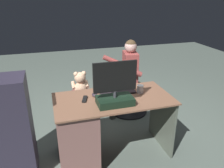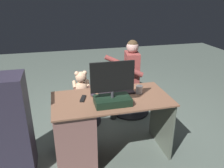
{
  "view_description": "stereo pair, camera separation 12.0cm",
  "coord_description": "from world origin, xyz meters",
  "px_view_note": "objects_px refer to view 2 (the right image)",
  "views": [
    {
      "loc": [
        0.66,
        2.61,
        1.86
      ],
      "look_at": [
        -0.12,
        -0.02,
        0.73
      ],
      "focal_mm": 36.11,
      "sensor_mm": 36.0,
      "label": 1
    },
    {
      "loc": [
        0.54,
        2.64,
        1.86
      ],
      "look_at": [
        -0.12,
        -0.02,
        0.73
      ],
      "focal_mm": 36.11,
      "sensor_mm": 36.0,
      "label": 2
    }
  ],
  "objects_px": {
    "monitor": "(112,92)",
    "tv_remote": "(83,99)",
    "office_chair_teddy": "(83,106)",
    "desk": "(82,129)",
    "keyboard": "(117,92)",
    "cup": "(139,89)",
    "person": "(127,72)",
    "visitor_chair": "(131,97)",
    "computer_mouse": "(93,94)",
    "teddy_bear": "(81,83)"
  },
  "relations": [
    {
      "from": "monitor",
      "to": "tv_remote",
      "type": "distance_m",
      "value": 0.37
    },
    {
      "from": "monitor",
      "to": "tv_remote",
      "type": "height_order",
      "value": "monitor"
    },
    {
      "from": "monitor",
      "to": "office_chair_teddy",
      "type": "height_order",
      "value": "monitor"
    },
    {
      "from": "desk",
      "to": "keyboard",
      "type": "xyz_separation_m",
      "value": [
        -0.44,
        -0.11,
        0.37
      ]
    },
    {
      "from": "keyboard",
      "to": "cup",
      "type": "relative_size",
      "value": 4.4
    },
    {
      "from": "desk",
      "to": "person",
      "type": "distance_m",
      "value": 1.27
    },
    {
      "from": "keyboard",
      "to": "tv_remote",
      "type": "height_order",
      "value": "keyboard"
    },
    {
      "from": "cup",
      "to": "desk",
      "type": "bearing_deg",
      "value": 4.08
    },
    {
      "from": "tv_remote",
      "to": "visitor_chair",
      "type": "bearing_deg",
      "value": -116.9
    },
    {
      "from": "cup",
      "to": "office_chair_teddy",
      "type": "height_order",
      "value": "cup"
    },
    {
      "from": "computer_mouse",
      "to": "tv_remote",
      "type": "distance_m",
      "value": 0.14
    },
    {
      "from": "computer_mouse",
      "to": "person",
      "type": "relative_size",
      "value": 0.08
    },
    {
      "from": "keyboard",
      "to": "cup",
      "type": "distance_m",
      "value": 0.27
    },
    {
      "from": "monitor",
      "to": "cup",
      "type": "distance_m",
      "value": 0.43
    },
    {
      "from": "monitor",
      "to": "computer_mouse",
      "type": "relative_size",
      "value": 4.9
    },
    {
      "from": "desk",
      "to": "office_chair_teddy",
      "type": "distance_m",
      "value": 0.81
    },
    {
      "from": "monitor",
      "to": "visitor_chair",
      "type": "distance_m",
      "value": 1.37
    },
    {
      "from": "computer_mouse",
      "to": "tv_remote",
      "type": "bearing_deg",
      "value": 25.72
    },
    {
      "from": "computer_mouse",
      "to": "office_chair_teddy",
      "type": "bearing_deg",
      "value": -84.99
    },
    {
      "from": "cup",
      "to": "teddy_bear",
      "type": "relative_size",
      "value": 0.27
    },
    {
      "from": "computer_mouse",
      "to": "teddy_bear",
      "type": "relative_size",
      "value": 0.27
    },
    {
      "from": "office_chair_teddy",
      "to": "person",
      "type": "height_order",
      "value": "person"
    },
    {
      "from": "desk",
      "to": "visitor_chair",
      "type": "bearing_deg",
      "value": -134.33
    },
    {
      "from": "monitor",
      "to": "office_chair_teddy",
      "type": "xyz_separation_m",
      "value": [
        0.23,
        -0.93,
        -0.62
      ]
    },
    {
      "from": "office_chair_teddy",
      "to": "teddy_bear",
      "type": "distance_m",
      "value": 0.36
    },
    {
      "from": "desk",
      "to": "office_chair_teddy",
      "type": "height_order",
      "value": "desk"
    },
    {
      "from": "tv_remote",
      "to": "teddy_bear",
      "type": "relative_size",
      "value": 0.42
    },
    {
      "from": "computer_mouse",
      "to": "person",
      "type": "height_order",
      "value": "person"
    },
    {
      "from": "keyboard",
      "to": "visitor_chair",
      "type": "distance_m",
      "value": 1.06
    },
    {
      "from": "cup",
      "to": "tv_remote",
      "type": "bearing_deg",
      "value": 0.14
    },
    {
      "from": "keyboard",
      "to": "tv_remote",
      "type": "relative_size",
      "value": 2.8
    },
    {
      "from": "keyboard",
      "to": "office_chair_teddy",
      "type": "distance_m",
      "value": 0.91
    },
    {
      "from": "cup",
      "to": "teddy_bear",
      "type": "distance_m",
      "value": 0.98
    },
    {
      "from": "teddy_bear",
      "to": "computer_mouse",
      "type": "bearing_deg",
      "value": 94.93
    },
    {
      "from": "desk",
      "to": "office_chair_teddy",
      "type": "relative_size",
      "value": 2.43
    },
    {
      "from": "computer_mouse",
      "to": "office_chair_teddy",
      "type": "height_order",
      "value": "computer_mouse"
    },
    {
      "from": "monitor",
      "to": "keyboard",
      "type": "height_order",
      "value": "monitor"
    },
    {
      "from": "office_chair_teddy",
      "to": "teddy_bear",
      "type": "height_order",
      "value": "teddy_bear"
    },
    {
      "from": "tv_remote",
      "to": "teddy_bear",
      "type": "height_order",
      "value": "teddy_bear"
    },
    {
      "from": "desk",
      "to": "keyboard",
      "type": "bearing_deg",
      "value": -165.59
    },
    {
      "from": "cup",
      "to": "teddy_bear",
      "type": "height_order",
      "value": "cup"
    },
    {
      "from": "computer_mouse",
      "to": "office_chair_teddy",
      "type": "relative_size",
      "value": 0.18
    },
    {
      "from": "desk",
      "to": "teddy_bear",
      "type": "distance_m",
      "value": 0.85
    },
    {
      "from": "cup",
      "to": "tv_remote",
      "type": "distance_m",
      "value": 0.66
    },
    {
      "from": "desk",
      "to": "cup",
      "type": "relative_size",
      "value": 13.89
    },
    {
      "from": "monitor",
      "to": "keyboard",
      "type": "bearing_deg",
      "value": -114.01
    },
    {
      "from": "tv_remote",
      "to": "person",
      "type": "relative_size",
      "value": 0.12
    },
    {
      "from": "desk",
      "to": "office_chair_teddy",
      "type": "xyz_separation_m",
      "value": [
        -0.1,
        -0.79,
        -0.12
      ]
    },
    {
      "from": "keyboard",
      "to": "cup",
      "type": "bearing_deg",
      "value": 166.08
    },
    {
      "from": "monitor",
      "to": "tv_remote",
      "type": "relative_size",
      "value": 3.13
    }
  ]
}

